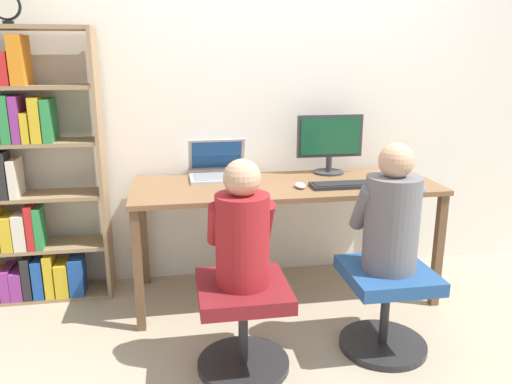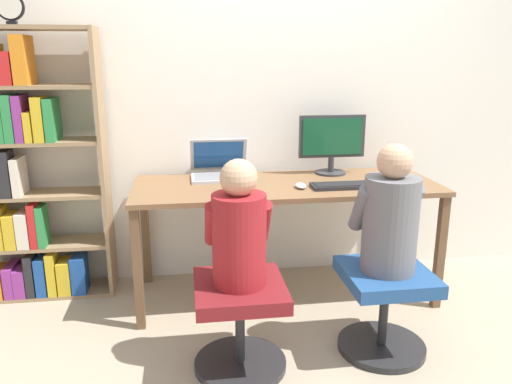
{
  "view_description": "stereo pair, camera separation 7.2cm",
  "coord_description": "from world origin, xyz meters",
  "px_view_note": "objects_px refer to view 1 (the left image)",
  "views": [
    {
      "loc": [
        -0.69,
        -2.61,
        1.52
      ],
      "look_at": [
        -0.22,
        0.17,
        0.76
      ],
      "focal_mm": 35.0,
      "sensor_mm": 36.0,
      "label": 1
    },
    {
      "loc": [
        -0.62,
        -2.62,
        1.52
      ],
      "look_at": [
        -0.22,
        0.17,
        0.76
      ],
      "focal_mm": 35.0,
      "sensor_mm": 36.0,
      "label": 2
    }
  ],
  "objects_px": {
    "keyboard": "(343,185)",
    "desk_clock": "(6,7)",
    "person_at_monitor": "(392,215)",
    "person_at_laptop": "(242,230)",
    "desktop_monitor": "(330,143)",
    "bookshelf": "(22,176)",
    "office_chair_left": "(386,301)",
    "office_chair_right": "(243,318)",
    "laptop": "(218,170)"
  },
  "relations": [
    {
      "from": "office_chair_left",
      "to": "keyboard",
      "type": "bearing_deg",
      "value": 96.09
    },
    {
      "from": "person_at_monitor",
      "to": "office_chair_right",
      "type": "bearing_deg",
      "value": -175.93
    },
    {
      "from": "person_at_laptop",
      "to": "laptop",
      "type": "bearing_deg",
      "value": 90.91
    },
    {
      "from": "keyboard",
      "to": "bookshelf",
      "type": "bearing_deg",
      "value": 169.56
    },
    {
      "from": "bookshelf",
      "to": "desk_clock",
      "type": "relative_size",
      "value": 9.67
    },
    {
      "from": "office_chair_left",
      "to": "office_chair_right",
      "type": "relative_size",
      "value": 1.0
    },
    {
      "from": "person_at_monitor",
      "to": "office_chair_left",
      "type": "bearing_deg",
      "value": -90.0
    },
    {
      "from": "desktop_monitor",
      "to": "person_at_monitor",
      "type": "xyz_separation_m",
      "value": [
        0.03,
        -0.94,
        -0.21
      ]
    },
    {
      "from": "desktop_monitor",
      "to": "person_at_laptop",
      "type": "distance_m",
      "value": 1.26
    },
    {
      "from": "person_at_monitor",
      "to": "bookshelf",
      "type": "distance_m",
      "value": 2.2
    },
    {
      "from": "desktop_monitor",
      "to": "laptop",
      "type": "relative_size",
      "value": 1.2
    },
    {
      "from": "office_chair_right",
      "to": "person_at_monitor",
      "type": "distance_m",
      "value": 0.9
    },
    {
      "from": "desktop_monitor",
      "to": "laptop",
      "type": "distance_m",
      "value": 0.77
    },
    {
      "from": "person_at_laptop",
      "to": "bookshelf",
      "type": "relative_size",
      "value": 0.36
    },
    {
      "from": "desktop_monitor",
      "to": "keyboard",
      "type": "relative_size",
      "value": 1.15
    },
    {
      "from": "keyboard",
      "to": "bookshelf",
      "type": "height_order",
      "value": "bookshelf"
    },
    {
      "from": "bookshelf",
      "to": "person_at_laptop",
      "type": "bearing_deg",
      "value": -38.55
    },
    {
      "from": "keyboard",
      "to": "office_chair_right",
      "type": "bearing_deg",
      "value": -138.67
    },
    {
      "from": "desktop_monitor",
      "to": "person_at_laptop",
      "type": "bearing_deg",
      "value": -126.64
    },
    {
      "from": "keyboard",
      "to": "person_at_monitor",
      "type": "bearing_deg",
      "value": -83.85
    },
    {
      "from": "keyboard",
      "to": "office_chair_left",
      "type": "distance_m",
      "value": 0.76
    },
    {
      "from": "laptop",
      "to": "office_chair_right",
      "type": "bearing_deg",
      "value": -89.09
    },
    {
      "from": "person_at_monitor",
      "to": "person_at_laptop",
      "type": "height_order",
      "value": "person_at_monitor"
    },
    {
      "from": "office_chair_left",
      "to": "bookshelf",
      "type": "relative_size",
      "value": 0.27
    },
    {
      "from": "laptop",
      "to": "keyboard",
      "type": "height_order",
      "value": "laptop"
    },
    {
      "from": "person_at_monitor",
      "to": "keyboard",
      "type": "bearing_deg",
      "value": 96.15
    },
    {
      "from": "desktop_monitor",
      "to": "person_at_monitor",
      "type": "height_order",
      "value": "desktop_monitor"
    },
    {
      "from": "person_at_monitor",
      "to": "person_at_laptop",
      "type": "xyz_separation_m",
      "value": [
        -0.77,
        -0.05,
        -0.02
      ]
    },
    {
      "from": "desk_clock",
      "to": "bookshelf",
      "type": "bearing_deg",
      "value": 129.8
    },
    {
      "from": "keyboard",
      "to": "person_at_laptop",
      "type": "relative_size",
      "value": 0.64
    },
    {
      "from": "office_chair_right",
      "to": "person_at_monitor",
      "type": "xyz_separation_m",
      "value": [
        0.77,
        0.05,
        0.47
      ]
    },
    {
      "from": "laptop",
      "to": "office_chair_right",
      "type": "relative_size",
      "value": 0.81
    },
    {
      "from": "bookshelf",
      "to": "office_chair_right",
      "type": "bearing_deg",
      "value": -38.67
    },
    {
      "from": "office_chair_right",
      "to": "desk_clock",
      "type": "relative_size",
      "value": 2.65
    },
    {
      "from": "office_chair_right",
      "to": "keyboard",
      "type": "bearing_deg",
      "value": 41.33
    },
    {
      "from": "person_at_laptop",
      "to": "desk_clock",
      "type": "height_order",
      "value": "desk_clock"
    },
    {
      "from": "desk_clock",
      "to": "person_at_laptop",
      "type": "bearing_deg",
      "value": -38.03
    },
    {
      "from": "keyboard",
      "to": "person_at_laptop",
      "type": "bearing_deg",
      "value": -138.87
    },
    {
      "from": "office_chair_left",
      "to": "desktop_monitor",
      "type": "bearing_deg",
      "value": 91.94
    },
    {
      "from": "laptop",
      "to": "desk_clock",
      "type": "relative_size",
      "value": 2.15
    },
    {
      "from": "office_chair_right",
      "to": "office_chair_left",
      "type": "bearing_deg",
      "value": 3.71
    },
    {
      "from": "laptop",
      "to": "bookshelf",
      "type": "xyz_separation_m",
      "value": [
        -1.21,
        -0.02,
        0.01
      ]
    },
    {
      "from": "person_at_monitor",
      "to": "desk_clock",
      "type": "relative_size",
      "value": 3.75
    },
    {
      "from": "office_chair_right",
      "to": "person_at_monitor",
      "type": "bearing_deg",
      "value": 4.07
    },
    {
      "from": "desktop_monitor",
      "to": "office_chair_left",
      "type": "relative_size",
      "value": 0.97
    },
    {
      "from": "keyboard",
      "to": "desk_clock",
      "type": "bearing_deg",
      "value": 170.84
    },
    {
      "from": "desk_clock",
      "to": "person_at_monitor",
      "type": "bearing_deg",
      "value": -24.11
    },
    {
      "from": "bookshelf",
      "to": "desk_clock",
      "type": "distance_m",
      "value": 0.98
    },
    {
      "from": "person_at_monitor",
      "to": "bookshelf",
      "type": "relative_size",
      "value": 0.39
    },
    {
      "from": "keyboard",
      "to": "office_chair_right",
      "type": "distance_m",
      "value": 1.06
    }
  ]
}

